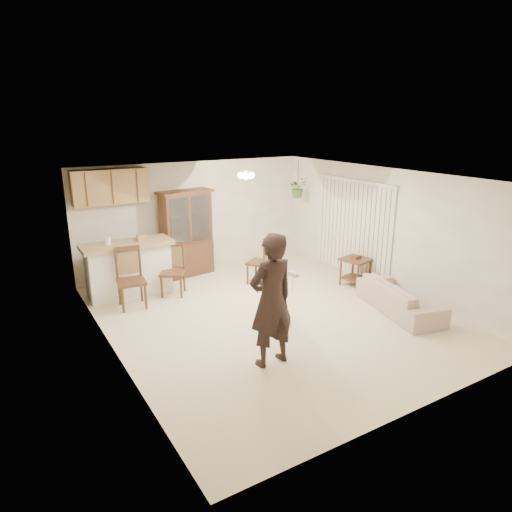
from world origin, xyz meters
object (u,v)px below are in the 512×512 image
china_hutch (187,234)px  chair_bar (132,291)px  child (272,286)px  chair_hutch_right (260,270)px  sofa (400,293)px  adult (271,306)px  chair_hutch_left (173,281)px  side_table (355,271)px

china_hutch → chair_bar: 2.13m
child → chair_hutch_right: bearing=-98.8°
sofa → adult: bearing=109.8°
chair_hutch_left → chair_hutch_right: (1.84, -0.33, -0.00)m
chair_hutch_left → chair_bar: bearing=-135.9°
child → chair_bar: child is taller
side_table → chair_bar: chair_bar is taller
sofa → child: (-2.28, 0.81, 0.31)m
adult → side_table: 3.79m
adult → chair_bar: adult is taller
side_table → chair_hutch_left: chair_hutch_left is taller
china_hutch → chair_bar: china_hutch is taller
sofa → side_table: 1.48m
china_hutch → chair_bar: (-1.64, -1.21, -0.63)m
sofa → chair_bar: 4.97m
child → adult: bearing=73.5°
chair_bar → china_hutch: bearing=43.4°
china_hutch → side_table: size_ratio=2.91×
adult → chair_hutch_right: (1.61, 2.95, -0.60)m
adult → child: bearing=-126.9°
sofa → side_table: (0.25, 1.46, -0.06)m
child → chair_bar: (-1.86, 1.94, -0.36)m
side_table → chair_hutch_right: bearing=145.3°
sofa → chair_bar: bearing=70.0°
china_hutch → side_table: bearing=-49.9°
side_table → chair_hutch_left: (-3.51, 1.49, -0.01)m
child → chair_bar: size_ratio=1.19×
adult → chair_hutch_left: 3.34m
adult → chair_hutch_left: bearing=-89.7°
adult → child: (0.75, 1.14, -0.22)m
china_hutch → chair_hutch_right: (1.09, -1.34, -0.65)m
adult → child: 1.39m
chair_hutch_left → chair_hutch_right: chair_hutch_left is taller
child → chair_hutch_left: size_ratio=1.28×
adult → sofa: bearing=-177.3°
adult → chair_bar: (-1.11, 3.08, -0.58)m
chair_bar → chair_hutch_right: 2.73m
sofa → chair_bar: (-4.14, 2.75, -0.05)m
child → side_table: 2.64m
china_hutch → chair_hutch_left: size_ratio=1.82×
sofa → chair_hutch_right: bearing=42.0°
sofa → china_hutch: (-2.51, 3.95, 0.58)m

